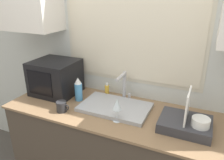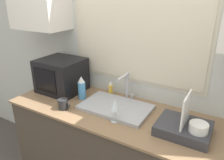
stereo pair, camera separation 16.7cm
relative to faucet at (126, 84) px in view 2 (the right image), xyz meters
name	(u,v)px [view 2 (the right image)]	position (x,y,z in m)	size (l,w,h in m)	color
countertop	(116,156)	(0.02, -0.21, -0.62)	(1.86, 0.67, 0.93)	#42382D
wall_back	(134,48)	(0.02, 0.10, 0.31)	(6.00, 0.38, 2.60)	silver
sink_basin	(116,107)	(0.00, -0.18, -0.14)	(0.57, 0.36, 0.03)	#9EA0A5
faucet	(126,84)	(0.00, 0.00, 0.00)	(0.08, 0.19, 0.26)	#B7B7BC
microwave	(61,75)	(-0.65, -0.12, 0.00)	(0.40, 0.37, 0.32)	black
dish_rack	(185,127)	(0.57, -0.24, -0.11)	(0.36, 0.29, 0.29)	#333338
spray_bottle	(82,88)	(-0.37, -0.17, -0.05)	(0.07, 0.07, 0.22)	#4C99D8
soap_bottle	(111,90)	(-0.18, 0.02, -0.10)	(0.04, 0.04, 0.13)	gold
mug_near_sink	(63,104)	(-0.38, -0.40, -0.11)	(0.12, 0.08, 0.09)	#262628
wine_glass	(115,105)	(0.09, -0.35, -0.02)	(0.07, 0.07, 0.19)	silver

